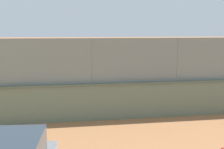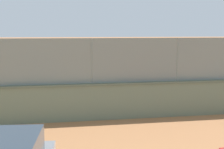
% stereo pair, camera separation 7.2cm
% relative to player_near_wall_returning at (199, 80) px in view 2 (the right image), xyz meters
% --- Properties ---
extents(ground_plane, '(260.00, 260.00, 0.00)m').
position_rel_player_near_wall_returning_xyz_m(ground_plane, '(5.29, -8.99, -0.92)').
color(ground_plane, '#A36B42').
extents(perimeter_wall, '(33.14, 1.07, 1.35)m').
position_rel_player_near_wall_returning_xyz_m(perimeter_wall, '(5.29, 2.62, -0.24)').
color(perimeter_wall, slate).
rests_on(perimeter_wall, ground_plane).
extents(fence_panel_on_wall, '(32.53, 0.69, 1.63)m').
position_rel_player_near_wall_returning_xyz_m(fence_panel_on_wall, '(5.29, 2.62, 1.24)').
color(fence_panel_on_wall, gray).
rests_on(fence_panel_on_wall, perimeter_wall).
extents(player_near_wall_returning, '(0.72, 1.17, 1.57)m').
position_rel_player_near_wall_returning_xyz_m(player_near_wall_returning, '(0.00, 0.00, 0.00)').
color(player_near_wall_returning, '#591919').
rests_on(player_near_wall_returning, ground_plane).
extents(player_at_service_line, '(0.98, 0.68, 1.45)m').
position_rel_player_near_wall_returning_xyz_m(player_at_service_line, '(6.89, -5.41, -0.08)').
color(player_at_service_line, navy).
rests_on(player_at_service_line, ground_plane).
extents(sports_ball, '(0.14, 0.14, 0.14)m').
position_rel_player_near_wall_returning_xyz_m(sports_ball, '(0.86, 1.14, 0.48)').
color(sports_ball, '#3399D8').
extents(courtside_bench, '(1.61, 0.41, 0.87)m').
position_rel_player_near_wall_returning_xyz_m(courtside_bench, '(7.60, 0.99, -0.46)').
color(courtside_bench, brown).
rests_on(courtside_bench, ground_plane).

